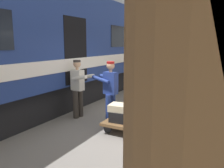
% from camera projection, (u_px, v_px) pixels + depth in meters
% --- Properties ---
extents(ground_plane, '(60.00, 60.00, 0.00)m').
position_uv_depth(ground_plane, '(144.00, 124.00, 6.27)').
color(ground_plane, slate).
extents(train_car, '(3.02, 18.66, 4.00)m').
position_uv_depth(train_car, '(40.00, 47.00, 7.63)').
color(train_car, navy).
rests_on(train_car, ground_plane).
extents(luggage_cart, '(1.26, 1.77, 0.28)m').
position_uv_depth(luggage_cart, '(138.00, 118.00, 5.98)').
color(luggage_cart, brown).
rests_on(luggage_cart, ground_plane).
extents(suitcase_gray_aluminum, '(0.41, 0.57, 0.26)m').
position_uv_depth(suitcase_gray_aluminum, '(135.00, 106.00, 6.50)').
color(suitcase_gray_aluminum, '#9EA0A5').
rests_on(suitcase_gray_aluminum, luggage_cart).
extents(suitcase_olive_duffel, '(0.44, 0.46, 0.22)m').
position_uv_depth(suitcase_olive_duffel, '(128.00, 111.00, 6.08)').
color(suitcase_olive_duffel, brown).
rests_on(suitcase_olive_duffel, luggage_cart).
extents(suitcase_orange_carryall, '(0.49, 0.65, 0.19)m').
position_uv_depth(suitcase_orange_carryall, '(141.00, 120.00, 5.40)').
color(suitcase_orange_carryall, '#CC6B23').
rests_on(suitcase_orange_carryall, luggage_cart).
extents(suitcase_navy_fabric, '(0.41, 0.48, 0.29)m').
position_uv_depth(suitcase_navy_fabric, '(154.00, 108.00, 6.23)').
color(suitcase_navy_fabric, navy).
rests_on(suitcase_navy_fabric, luggage_cart).
extents(suitcase_black_hardshell, '(0.42, 0.52, 0.25)m').
position_uv_depth(suitcase_black_hardshell, '(120.00, 116.00, 5.66)').
color(suitcase_black_hardshell, black).
rests_on(suitcase_black_hardshell, luggage_cart).
extents(suitcase_burgundy_valise, '(0.39, 0.53, 0.30)m').
position_uv_depth(suitcase_burgundy_valise, '(148.00, 113.00, 5.81)').
color(suitcase_burgundy_valise, maroon).
rests_on(suitcase_burgundy_valise, luggage_cart).
extents(suitcase_red_plastic, '(0.39, 0.41, 0.25)m').
position_uv_depth(suitcase_red_plastic, '(141.00, 112.00, 5.33)').
color(suitcase_red_plastic, '#AD231E').
rests_on(suitcase_red_plastic, suitcase_orange_carryall).
extents(suitcase_yellow_case, '(0.41, 0.43, 0.22)m').
position_uv_depth(suitcase_yellow_case, '(154.00, 99.00, 6.20)').
color(suitcase_yellow_case, gold).
rests_on(suitcase_yellow_case, suitcase_navy_fabric).
extents(suitcase_maroon_trunk, '(0.47, 0.58, 0.16)m').
position_uv_depth(suitcase_maroon_trunk, '(148.00, 104.00, 5.81)').
color(suitcase_maroon_trunk, maroon).
rests_on(suitcase_maroon_trunk, suitcase_burgundy_valise).
extents(suitcase_brown_leather, '(0.39, 0.50, 0.16)m').
position_uv_depth(suitcase_brown_leather, '(154.00, 92.00, 6.18)').
color(suitcase_brown_leather, brown).
rests_on(suitcase_brown_leather, suitcase_yellow_case).
extents(suitcase_tan_vintage, '(0.39, 0.58, 0.15)m').
position_uv_depth(suitcase_tan_vintage, '(134.00, 99.00, 6.47)').
color(suitcase_tan_vintage, tan).
rests_on(suitcase_tan_vintage, suitcase_gray_aluminum).
extents(suitcase_cream_canvas, '(0.45, 0.45, 0.16)m').
position_uv_depth(suitcase_cream_canvas, '(118.00, 107.00, 5.63)').
color(suitcase_cream_canvas, beige).
rests_on(suitcase_cream_canvas, suitcase_black_hardshell).
extents(porter_in_overalls, '(0.69, 0.47, 1.70)m').
position_uv_depth(porter_in_overalls, '(110.00, 90.00, 6.19)').
color(porter_in_overalls, navy).
rests_on(porter_in_overalls, ground_plane).
extents(porter_by_door, '(0.70, 0.48, 1.70)m').
position_uv_depth(porter_by_door, '(78.00, 87.00, 6.67)').
color(porter_by_door, '#332D28').
rests_on(porter_by_door, ground_plane).
extents(baggage_tug, '(1.46, 1.90, 1.30)m').
position_uv_depth(baggage_tug, '(214.00, 72.00, 12.59)').
color(baggage_tug, orange).
rests_on(baggage_tug, ground_plane).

